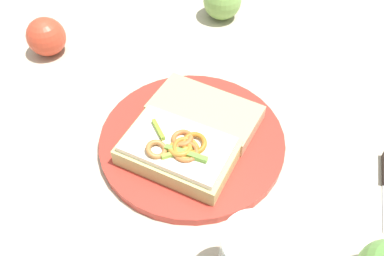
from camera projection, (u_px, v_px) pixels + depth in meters
name	position (u px, v px, depth m)	size (l,w,h in m)	color
ground_plane	(192.00, 143.00, 0.60)	(2.00, 2.00, 0.00)	#BFB09A
plate	(192.00, 140.00, 0.60)	(0.27, 0.27, 0.01)	#B83329
sandwich	(178.00, 150.00, 0.55)	(0.18, 0.16, 0.05)	tan
bread_slice_side	(205.00, 112.00, 0.61)	(0.16, 0.09, 0.02)	tan
apple_1	(222.00, 0.00, 0.80)	(0.08, 0.08, 0.08)	#78A74E
apple_4	(46.00, 37.00, 0.72)	(0.07, 0.07, 0.07)	#CB4129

